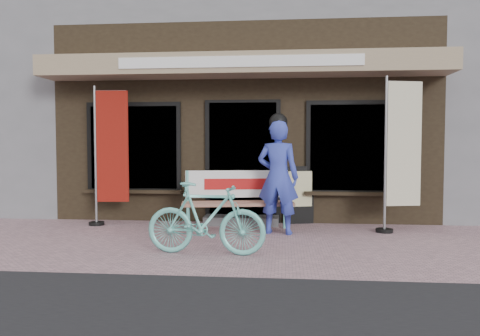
# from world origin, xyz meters

# --- Properties ---
(ground) EXTENTS (70.00, 70.00, 0.00)m
(ground) POSITION_xyz_m (0.00, 0.00, 0.00)
(ground) COLOR #B0878E
(ground) RESTS_ON ground
(storefront) EXTENTS (7.00, 6.77, 6.00)m
(storefront) POSITION_xyz_m (0.00, 4.96, 2.99)
(storefront) COLOR black
(storefront) RESTS_ON ground
(bench) EXTENTS (1.85, 0.75, 0.98)m
(bench) POSITION_xyz_m (-0.02, 1.22, 0.57)
(bench) COLOR #67C9BC
(bench) RESTS_ON ground
(person) EXTENTS (0.72, 0.54, 1.90)m
(person) POSITION_xyz_m (0.65, 0.98, 0.93)
(person) COLOR #3341B1
(person) RESTS_ON ground
(bicycle) EXTENTS (1.57, 0.55, 0.93)m
(bicycle) POSITION_xyz_m (-0.25, -0.50, 0.46)
(bicycle) COLOR #67C9BC
(bicycle) RESTS_ON ground
(nobori_red) EXTENTS (0.71, 0.29, 2.41)m
(nobori_red) POSITION_xyz_m (-2.27, 1.48, 1.25)
(nobori_red) COLOR gray
(nobori_red) RESTS_ON ground
(nobori_cream) EXTENTS (0.74, 0.32, 2.49)m
(nobori_cream) POSITION_xyz_m (2.59, 1.30, 1.28)
(nobori_cream) COLOR gray
(nobori_cream) RESTS_ON ground
(menu_stand) EXTENTS (0.52, 0.24, 1.02)m
(menu_stand) POSITION_xyz_m (1.01, 1.95, 0.52)
(menu_stand) COLOR black
(menu_stand) RESTS_ON ground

